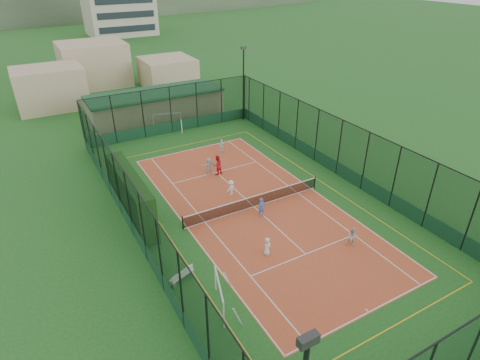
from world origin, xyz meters
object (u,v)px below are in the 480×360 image
object	(u,v)px
futsal_goal_near	(219,296)
coach	(217,165)
clubhouse	(156,105)
child_far_left	(231,188)
futsal_goal_far	(167,122)
white_bench	(182,275)
child_near_left	(267,246)
child_far_right	(222,146)
child_near_right	(353,237)
child_near_mid	(262,207)
floodlight_ne	(243,85)
child_far_back	(209,166)

from	to	relation	value
futsal_goal_near	coach	world-z (taller)	futsal_goal_near
clubhouse	child_far_left	distance (m)	19.65
futsal_goal_far	white_bench	bearing A→B (deg)	-91.64
child_near_left	child_far_right	world-z (taller)	child_far_right
white_bench	child_far_right	world-z (taller)	child_far_right
white_bench	child_near_right	distance (m)	11.22
child_near_right	child_near_mid	bearing A→B (deg)	155.88
futsal_goal_far	child_near_right	size ratio (longest dim) A/B	2.13
floodlight_ne	clubhouse	size ratio (longest dim) A/B	0.54
futsal_goal_far	coach	distance (m)	11.58
floodlight_ne	white_bench	xyz separation A→B (m)	(-16.40, -21.31, -3.67)
clubhouse	child_near_left	xyz separation A→B (m)	(-2.17, -27.16, -0.94)
clubhouse	coach	size ratio (longest dim) A/B	8.54
child_near_right	child_far_left	xyz separation A→B (m)	(-3.84, 9.56, -0.06)
child_near_mid	child_near_right	distance (m)	6.74
coach	child_far_left	bearing A→B (deg)	66.60
futsal_goal_near	coach	xyz separation A→B (m)	(6.76, 13.72, 0.00)
child_far_left	child_far_right	distance (m)	7.91
child_far_left	coach	xyz separation A→B (m)	(0.63, 3.65, 0.25)
child_far_left	child_far_right	bearing A→B (deg)	-132.47
floodlight_ne	futsal_goal_far	world-z (taller)	floodlight_ne
floodlight_ne	child_near_mid	distance (m)	20.21
child_near_right	child_far_right	bearing A→B (deg)	129.55
futsal_goal_far	child_near_right	distance (m)	25.03
child_near_mid	coach	distance (m)	7.34
white_bench	child_near_left	xyz separation A→B (m)	(5.63, -0.45, 0.19)
child_near_right	coach	distance (m)	13.60
child_near_mid	child_far_back	xyz separation A→B (m)	(-0.50, 7.82, 0.00)
floodlight_ne	futsal_goal_far	xyz separation A→B (m)	(-8.90, 1.02, -3.15)
child_near_left	child_far_back	world-z (taller)	child_far_back
futsal_goal_near	child_near_mid	size ratio (longest dim) A/B	1.89
child_near_right	child_far_left	world-z (taller)	child_near_right
child_near_left	coach	bearing A→B (deg)	47.56
floodlight_ne	child_far_back	xyz separation A→B (m)	(-9.26, -10.08, -3.38)
floodlight_ne	child_near_left	distance (m)	24.53
floodlight_ne	coach	xyz separation A→B (m)	(-8.67, -10.56, -3.22)
child_far_back	coach	bearing A→B (deg)	143.33
futsal_goal_near	child_far_back	xyz separation A→B (m)	(6.17, 14.20, -0.15)
child_near_left	futsal_goal_near	bearing A→B (deg)	176.53
child_near_left	child_near_mid	size ratio (longest dim) A/B	0.85
futsal_goal_far	child_near_left	size ratio (longest dim) A/B	2.40
child_far_right	child_far_back	world-z (taller)	child_far_back
child_far_left	child_near_left	bearing A→B (deg)	58.44
white_bench	child_near_left	bearing A→B (deg)	-24.30
child_far_back	futsal_goal_near	bearing A→B (deg)	69.13
child_near_mid	child_far_back	distance (m)	7.83
futsal_goal_near	child_near_left	bearing A→B (deg)	-44.11
child_near_left	child_far_left	bearing A→B (deg)	47.16
child_near_right	child_far_back	world-z (taller)	child_far_back
clubhouse	futsal_goal_near	bearing A→B (deg)	-102.96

